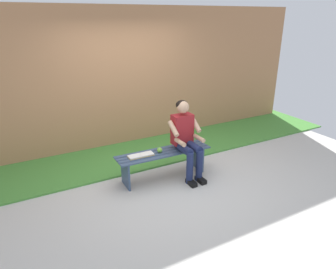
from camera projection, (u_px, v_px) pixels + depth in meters
name	position (u px, v px, depth m)	size (l,w,h in m)	color
ground_plane	(135.00, 229.00, 3.91)	(10.00, 7.00, 0.04)	beige
grass_strip	(131.00, 145.00, 6.34)	(9.00, 2.26, 0.03)	#478C38
brick_wall	(97.00, 80.00, 5.89)	(9.50, 0.24, 2.73)	#B27A51
bench_near	(164.00, 158.00, 5.01)	(1.58, 0.42, 0.46)	#384C6B
person_seated	(186.00, 136.00, 4.95)	(0.50, 0.69, 1.27)	maroon
apple	(160.00, 150.00, 4.92)	(0.09, 0.09, 0.09)	#72B738
book_open	(141.00, 155.00, 4.81)	(0.42, 0.17, 0.02)	white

